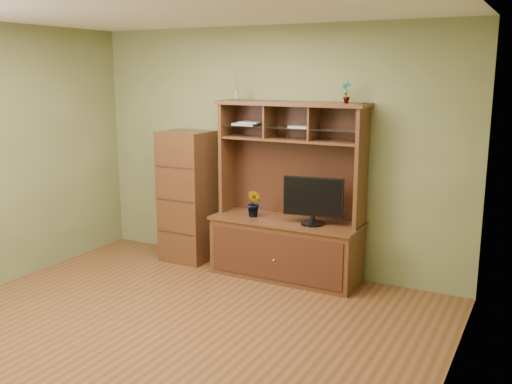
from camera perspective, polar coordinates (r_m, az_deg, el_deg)
The scene contains 8 objects.
room at distance 4.71m, azimuth -9.18°, elevation 1.32°, with size 4.54×4.04×2.74m.
media_hutch at distance 6.19m, azimuth 3.11°, elevation -3.86°, with size 1.66×0.61×1.90m.
monitor at distance 5.90m, azimuth 5.71°, elevation -0.79°, with size 0.63×0.24×0.50m.
orchid_plant at distance 6.20m, azimuth -0.19°, elevation -1.15°, with size 0.17×0.13×0.30m, color #21521C.
top_plant at distance 5.81m, azimuth 9.01°, elevation 9.84°, with size 0.11×0.08×0.22m, color #346523.
reed_diffuser at distance 6.33m, azimuth -1.96°, elevation 10.28°, with size 0.06×0.06×0.32m.
magazines at distance 6.19m, azimuth 0.85°, elevation 6.78°, with size 0.94×0.22×0.04m.
side_cabinet at distance 6.76m, azimuth -6.88°, elevation -0.43°, with size 0.55×0.50×1.53m.
Camera 1 is at (2.80, -3.69, 2.20)m, focal length 40.00 mm.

